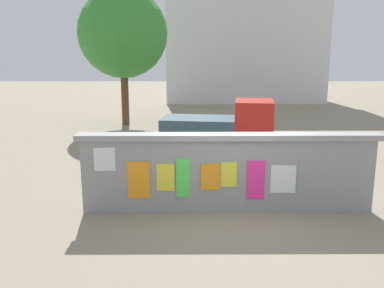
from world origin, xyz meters
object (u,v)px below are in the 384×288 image
object	(u,v)px
bicycle_near	(263,180)
tree_roadside	(123,34)
motorcycle	(127,162)
auto_rickshaw_truck	(223,129)
person_walking	(147,158)

from	to	relation	value
bicycle_near	tree_roadside	distance (m)	11.60
motorcycle	auto_rickshaw_truck	bearing A→B (deg)	42.10
motorcycle	bicycle_near	world-z (taller)	bicycle_near
person_walking	bicycle_near	bearing A→B (deg)	5.55
bicycle_near	tree_roadside	bearing A→B (deg)	115.77
tree_roadside	person_walking	bearing A→B (deg)	-78.81
auto_rickshaw_truck	motorcycle	world-z (taller)	auto_rickshaw_truck
auto_rickshaw_truck	tree_roadside	world-z (taller)	tree_roadside
motorcycle	tree_roadside	bearing A→B (deg)	98.61
bicycle_near	person_walking	size ratio (longest dim) A/B	1.02
auto_rickshaw_truck	person_walking	distance (m)	4.67
auto_rickshaw_truck	tree_roadside	bearing A→B (deg)	124.45
person_walking	tree_roadside	xyz separation A→B (m)	(-2.01, 10.15, 3.15)
motorcycle	tree_roadside	distance (m)	9.37
bicycle_near	tree_roadside	xyz separation A→B (m)	(-4.77, 9.88, 3.77)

